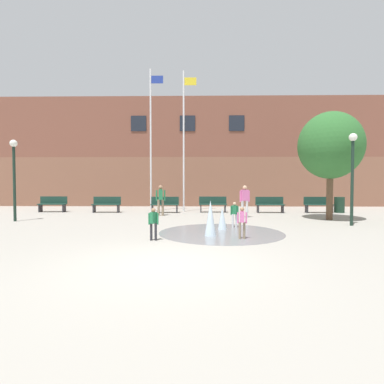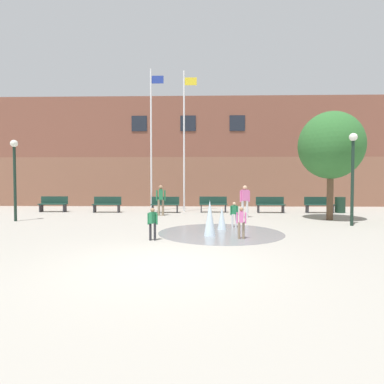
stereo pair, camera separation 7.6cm
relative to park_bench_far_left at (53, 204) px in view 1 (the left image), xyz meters
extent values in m
plane|color=#9E998E|center=(7.79, -11.04, -0.48)|extent=(100.00, 100.00, 0.00)
cube|color=brown|center=(7.79, 7.11, 1.30)|extent=(36.00, 6.00, 3.55)
cube|color=brown|center=(7.79, 7.11, 5.25)|extent=(36.00, 6.00, 4.34)
cube|color=#1E232D|center=(4.29, 4.09, 5.46)|extent=(1.10, 0.06, 1.10)
cube|color=#1E232D|center=(7.79, 4.09, 5.46)|extent=(1.10, 0.06, 1.10)
cube|color=#1E232D|center=(11.29, 4.09, 5.46)|extent=(1.10, 0.06, 1.10)
cylinder|color=gray|center=(9.32, -7.01, -0.48)|extent=(4.33, 4.33, 0.01)
cone|color=silver|center=(8.93, -7.62, 0.10)|extent=(0.39, 0.39, 1.17)
cone|color=silver|center=(9.42, -6.30, -0.06)|extent=(0.33, 0.33, 0.84)
cube|color=#28282D|center=(-0.70, -0.06, -0.26)|extent=(0.06, 0.40, 0.44)
cube|color=#28282D|center=(0.70, -0.06, -0.26)|extent=(0.06, 0.40, 0.44)
cube|color=#19382D|center=(0.00, -0.06, -0.01)|extent=(1.60, 0.44, 0.05)
cube|color=#19382D|center=(0.00, 0.14, 0.22)|extent=(1.60, 0.04, 0.42)
cube|color=#28282D|center=(2.54, -0.27, -0.26)|extent=(0.06, 0.40, 0.44)
cube|color=#28282D|center=(3.94, -0.27, -0.26)|extent=(0.06, 0.40, 0.44)
cube|color=#19382D|center=(3.24, -0.27, -0.01)|extent=(1.60, 0.44, 0.05)
cube|color=#19382D|center=(3.24, -0.07, 0.22)|extent=(1.60, 0.04, 0.42)
cube|color=#28282D|center=(5.93, -0.34, -0.26)|extent=(0.06, 0.40, 0.44)
cube|color=#28282D|center=(7.33, -0.34, -0.26)|extent=(0.06, 0.40, 0.44)
cube|color=#19382D|center=(6.63, -0.34, -0.01)|extent=(1.60, 0.44, 0.05)
cube|color=#19382D|center=(6.63, -0.14, 0.22)|extent=(1.60, 0.04, 0.42)
cube|color=#28282D|center=(8.70, -0.08, -0.26)|extent=(0.06, 0.40, 0.44)
cube|color=#28282D|center=(10.10, -0.08, -0.26)|extent=(0.06, 0.40, 0.44)
cube|color=#19382D|center=(9.40, -0.08, -0.01)|extent=(1.60, 0.44, 0.05)
cube|color=#19382D|center=(9.40, 0.12, 0.22)|extent=(1.60, 0.04, 0.42)
cube|color=#28282D|center=(11.96, -0.28, -0.26)|extent=(0.06, 0.40, 0.44)
cube|color=#28282D|center=(13.36, -0.28, -0.26)|extent=(0.06, 0.40, 0.44)
cube|color=#19382D|center=(12.66, -0.28, -0.01)|extent=(1.60, 0.44, 0.05)
cube|color=#19382D|center=(12.66, -0.08, 0.22)|extent=(1.60, 0.04, 0.42)
cube|color=#28282D|center=(14.74, -0.25, -0.26)|extent=(0.06, 0.40, 0.44)
cube|color=#28282D|center=(16.14, -0.25, -0.26)|extent=(0.06, 0.40, 0.44)
cube|color=#19382D|center=(15.44, -0.25, -0.01)|extent=(1.60, 0.44, 0.05)
cube|color=#19382D|center=(15.44, -0.05, 0.22)|extent=(1.60, 0.04, 0.42)
cylinder|color=silver|center=(10.74, -2.55, -0.06)|extent=(0.12, 0.12, 0.84)
cylinder|color=silver|center=(10.96, -2.55, -0.06)|extent=(0.12, 0.12, 0.84)
cube|color=pink|center=(10.85, -2.55, 0.63)|extent=(0.39, 0.30, 0.54)
sphere|color=tan|center=(10.85, -2.55, 1.01)|extent=(0.21, 0.21, 0.21)
cylinder|color=pink|center=(10.64, -2.55, 0.58)|extent=(0.08, 0.08, 0.55)
cylinder|color=pink|center=(11.06, -2.55, 0.58)|extent=(0.08, 0.08, 0.55)
cylinder|color=#28282D|center=(7.11, -8.43, -0.22)|extent=(0.07, 0.07, 0.52)
cylinder|color=#28282D|center=(7.24, -8.43, -0.22)|extent=(0.07, 0.07, 0.52)
cube|color=#237547|center=(7.17, -8.43, 0.21)|extent=(0.22, 0.24, 0.33)
sphere|color=#997051|center=(7.17, -8.43, 0.44)|extent=(0.13, 0.13, 0.13)
cylinder|color=#237547|center=(7.04, -8.43, 0.17)|extent=(0.05, 0.05, 0.34)
cylinder|color=#237547|center=(7.31, -8.43, 0.17)|extent=(0.05, 0.05, 0.34)
cylinder|color=#89755B|center=(9.82, -8.13, -0.22)|extent=(0.07, 0.07, 0.52)
cylinder|color=#89755B|center=(9.95, -8.13, -0.22)|extent=(0.07, 0.07, 0.52)
cube|color=pink|center=(9.89, -8.13, 0.21)|extent=(0.14, 0.22, 0.33)
sphere|color=#997051|center=(9.89, -8.13, 0.44)|extent=(0.13, 0.13, 0.13)
cylinder|color=pink|center=(9.76, -8.13, 0.17)|extent=(0.05, 0.05, 0.34)
cylinder|color=pink|center=(10.02, -8.13, 0.17)|extent=(0.05, 0.05, 0.34)
cylinder|color=silver|center=(9.87, -5.81, -0.22)|extent=(0.07, 0.07, 0.52)
cylinder|color=silver|center=(10.01, -5.81, -0.22)|extent=(0.07, 0.07, 0.52)
cube|color=#237547|center=(9.94, -5.81, 0.21)|extent=(0.24, 0.23, 0.33)
sphere|color=tan|center=(9.94, -5.81, 0.44)|extent=(0.13, 0.13, 0.13)
cylinder|color=#237547|center=(9.81, -5.81, 0.17)|extent=(0.05, 0.05, 0.34)
cylinder|color=#237547|center=(10.07, -5.81, 0.17)|extent=(0.05, 0.05, 0.34)
cylinder|color=#89755B|center=(6.47, -1.81, -0.06)|extent=(0.12, 0.12, 0.84)
cylinder|color=#89755B|center=(6.69, -1.81, -0.06)|extent=(0.12, 0.12, 0.84)
cube|color=#237547|center=(6.58, -1.81, 0.63)|extent=(0.25, 0.37, 0.54)
sphere|color=#997051|center=(6.58, -1.81, 1.01)|extent=(0.21, 0.21, 0.21)
cylinder|color=#237547|center=(6.37, -1.81, 0.58)|extent=(0.08, 0.08, 0.55)
cylinder|color=#237547|center=(6.79, -1.81, 0.58)|extent=(0.08, 0.08, 0.55)
cylinder|color=silver|center=(5.73, 0.41, 3.73)|extent=(0.10, 0.10, 8.42)
cube|color=#233893|center=(6.13, 0.41, 7.32)|extent=(0.70, 0.02, 0.45)
cylinder|color=silver|center=(7.69, 0.41, 3.67)|extent=(0.10, 0.10, 8.30)
cube|color=yellow|center=(8.09, 0.41, 7.20)|extent=(0.70, 0.02, 0.45)
cylinder|color=#192D23|center=(0.32, -4.17, 1.18)|extent=(0.12, 0.12, 3.32)
sphere|color=white|center=(0.32, -4.17, 3.00)|extent=(0.32, 0.32, 0.32)
cylinder|color=#192D23|center=(14.73, -5.23, 1.22)|extent=(0.12, 0.12, 3.40)
sphere|color=white|center=(14.73, -5.23, 3.08)|extent=(0.32, 0.32, 0.32)
cylinder|color=#193323|center=(16.65, -0.13, -0.03)|extent=(0.56, 0.56, 0.90)
cylinder|color=brown|center=(14.66, -3.37, 0.48)|extent=(0.29, 0.29, 1.91)
ellipsoid|color=#2D662D|center=(14.66, -3.37, 2.98)|extent=(2.91, 2.91, 3.09)
camera|label=1|loc=(8.50, -17.38, 1.29)|focal=28.00mm
camera|label=2|loc=(8.57, -17.38, 1.29)|focal=28.00mm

